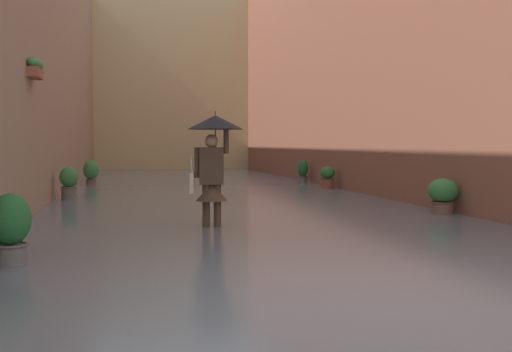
{
  "coord_description": "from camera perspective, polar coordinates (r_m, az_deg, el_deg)",
  "views": [
    {
      "loc": [
        2.13,
        4.76,
        1.42
      ],
      "look_at": [
        0.35,
        -3.67,
        0.95
      ],
      "focal_mm": 41.78,
      "sensor_mm": 36.0,
      "label": 1
    }
  ],
  "objects": [
    {
      "name": "ground_plane",
      "position": [
        17.81,
        -5.03,
        -1.48
      ],
      "size": [
        64.34,
        64.34,
        0.0
      ],
      "primitive_type": "plane",
      "color": "#605B56"
    },
    {
      "name": "building_facade_right",
      "position": [
        18.06,
        -20.78,
        12.19
      ],
      "size": [
        2.04,
        29.74,
        8.67
      ],
      "color": "gray",
      "rests_on": "ground_plane"
    },
    {
      "name": "flood_water",
      "position": [
        17.81,
        -5.03,
        -1.3
      ],
      "size": [
        8.61,
        31.74,
        0.11
      ],
      "primitive_type": "cube",
      "color": "slate",
      "rests_on": "ground_plane"
    },
    {
      "name": "potted_plant_near_right",
      "position": [
        20.24,
        -15.52,
        0.37
      ],
      "size": [
        0.49,
        0.49,
        0.88
      ],
      "color": "brown",
      "rests_on": "ground_plane"
    },
    {
      "name": "potted_plant_far_right",
      "position": [
        6.97,
        -22.47,
        -4.78
      ],
      "size": [
        0.44,
        0.44,
        0.89
      ],
      "color": "#66605B",
      "rests_on": "ground_plane"
    },
    {
      "name": "potted_plant_mid_right",
      "position": [
        14.63,
        -17.48,
        -0.72
      ],
      "size": [
        0.43,
        0.43,
        0.88
      ],
      "color": "#66605B",
      "rests_on": "ground_plane"
    },
    {
      "name": "potted_plant_near_left",
      "position": [
        20.17,
        4.5,
        0.39
      ],
      "size": [
        0.36,
        0.36,
        0.88
      ],
      "color": "#66605B",
      "rests_on": "ground_plane"
    },
    {
      "name": "building_facade_far",
      "position": [
        31.63,
        -8.11,
        8.89
      ],
      "size": [
        11.41,
        1.8,
        9.25
      ],
      "primitive_type": "cube",
      "color": "tan",
      "rests_on": "ground_plane"
    },
    {
      "name": "potted_plant_mid_left",
      "position": [
        17.67,
        6.86,
        -0.2
      ],
      "size": [
        0.43,
        0.43,
        0.76
      ],
      "color": "brown",
      "rests_on": "ground_plane"
    },
    {
      "name": "person_wading",
      "position": [
        9.42,
        -4.13,
        2.35
      ],
      "size": [
        0.89,
        0.89,
        1.94
      ],
      "color": "#4C4233",
      "rests_on": "ground_plane"
    },
    {
      "name": "building_facade_left",
      "position": [
        19.19,
        9.65,
        12.31
      ],
      "size": [
        2.04,
        29.74,
        9.01
      ],
      "color": "#935642",
      "rests_on": "ground_plane"
    },
    {
      "name": "potted_plant_far_left",
      "position": [
        11.74,
        17.45,
        -1.82
      ],
      "size": [
        0.57,
        0.57,
        0.77
      ],
      "color": "brown",
      "rests_on": "ground_plane"
    }
  ]
}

